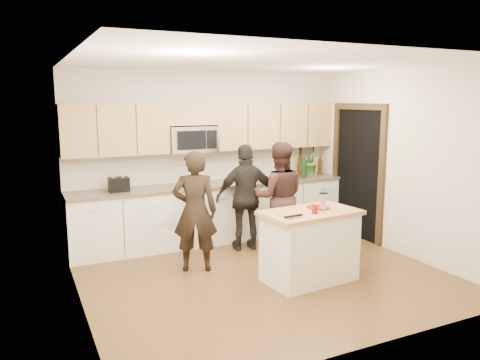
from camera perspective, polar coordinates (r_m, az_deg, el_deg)
name	(u,v)px	position (r m, az deg, el deg)	size (l,w,h in m)	color
floor	(263,275)	(6.23, 2.87, -11.49)	(4.50, 4.50, 0.00)	brown
room_shell	(265,143)	(5.83, 3.02, 4.58)	(4.52, 4.02, 2.71)	beige
back_cabinetry	(214,212)	(7.55, -3.22, -3.93)	(4.50, 0.66, 0.94)	silver
upper_cabinetry	(211,126)	(7.49, -3.51, 6.58)	(4.50, 0.33, 0.75)	tan
microwave	(192,139)	(7.35, -5.87, 4.98)	(0.76, 0.41, 0.40)	silver
doorway	(358,168)	(7.89, 14.17, 1.46)	(0.06, 1.25, 2.20)	black
framed_picture	(307,154)	(8.57, 8.13, 3.12)	(0.30, 0.03, 0.38)	black
dish_towel	(159,200)	(7.00, -9.87, -2.38)	(0.34, 0.60, 0.48)	white
island	(310,246)	(5.97, 8.48, -7.91)	(1.26, 0.81, 0.90)	silver
red_plate	(318,207)	(6.02, 9.50, -3.31)	(0.29, 0.29, 0.02)	maroon
box_grater	(323,200)	(5.89, 10.13, -2.47)	(0.09, 0.05, 0.21)	silver
drink_glass	(315,209)	(5.72, 9.10, -3.53)	(0.07, 0.07, 0.11)	maroon
cutting_board	(290,214)	(5.61, 6.09, -4.20)	(0.27, 0.20, 0.02)	#AA8047
tongs	(293,216)	(5.47, 6.50, -4.38)	(0.25, 0.03, 0.02)	black
knife	(293,216)	(5.47, 6.53, -4.44)	(0.19, 0.02, 0.01)	silver
toaster	(119,184)	(6.99, -14.57, -0.53)	(0.29, 0.20, 0.21)	black
bottle_cluster	(309,165)	(8.27, 8.39, 1.77)	(0.53, 0.40, 0.39)	#351F09
orchid	(312,161)	(8.32, 8.73, 2.34)	(0.28, 0.23, 0.51)	#3F752E
woman_left	(195,211)	(6.19, -5.52, -3.80)	(0.59, 0.39, 1.62)	black
woman_center	(279,197)	(7.00, 4.74, -2.08)	(0.80, 0.62, 1.65)	black
woman_right	(246,198)	(7.04, 0.79, -2.15)	(0.94, 0.39, 1.61)	black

